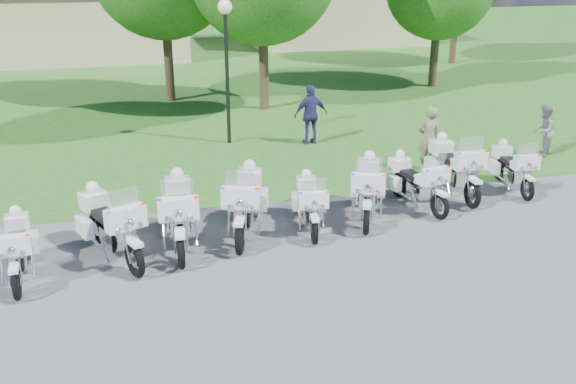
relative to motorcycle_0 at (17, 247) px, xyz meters
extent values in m
plane|color=#55555A|center=(4.79, -0.47, -0.61)|extent=(100.00, 100.00, 0.00)
cube|color=#29611E|center=(4.79, 26.53, -0.61)|extent=(100.00, 48.00, 0.01)
torus|color=black|center=(0.07, -0.91, -0.31)|extent=(0.16, 0.62, 0.62)
torus|color=black|center=(-0.05, 0.65, -0.31)|extent=(0.16, 0.62, 0.62)
cube|color=white|center=(0.07, -0.92, 0.01)|extent=(0.19, 0.41, 0.06)
cube|color=white|center=(0.05, -0.70, 0.35)|extent=(0.68, 0.27, 0.37)
cube|color=silver|center=(0.05, -0.64, 0.67)|extent=(0.52, 0.15, 0.35)
sphere|color=red|center=(0.35, -0.73, 0.53)|extent=(0.08, 0.08, 0.08)
cube|color=silver|center=(0.01, -0.11, -0.20)|extent=(0.35, 0.54, 0.31)
cube|color=white|center=(0.02, -0.33, 0.12)|extent=(0.33, 0.50, 0.20)
cube|color=black|center=(-0.01, 0.17, 0.10)|extent=(0.35, 0.59, 0.11)
cube|color=white|center=(0.24, 0.53, -0.15)|extent=(0.20, 0.49, 0.33)
cube|color=white|center=(-0.31, 0.49, -0.15)|extent=(0.20, 0.49, 0.33)
cube|color=white|center=(-0.05, 0.68, 0.23)|extent=(0.47, 0.40, 0.29)
sphere|color=white|center=(-0.05, 0.68, 0.47)|extent=(0.24, 0.24, 0.24)
torus|color=black|center=(2.15, -0.56, -0.26)|extent=(0.42, 0.72, 0.72)
torus|color=black|center=(1.42, 1.12, -0.26)|extent=(0.42, 0.72, 0.72)
cube|color=white|center=(2.16, -0.58, 0.12)|extent=(0.37, 0.51, 0.08)
cube|color=white|center=(2.05, -0.34, 0.52)|extent=(0.82, 0.55, 0.43)
cube|color=silver|center=(2.03, -0.28, 0.90)|extent=(0.61, 0.36, 0.41)
sphere|color=red|center=(2.40, -0.26, 0.73)|extent=(0.10, 0.10, 0.10)
sphere|color=#1426E5|center=(1.76, -0.53, 0.73)|extent=(0.10, 0.10, 0.10)
cube|color=silver|center=(1.78, 0.30, -0.13)|extent=(0.58, 0.70, 0.37)
cube|color=white|center=(1.88, 0.06, 0.25)|extent=(0.54, 0.65, 0.24)
cube|color=black|center=(1.65, 0.60, 0.23)|extent=(0.60, 0.76, 0.13)
cube|color=white|center=(1.78, 1.10, -0.07)|extent=(0.40, 0.59, 0.39)
cube|color=white|center=(1.19, 0.84, -0.07)|extent=(0.40, 0.59, 0.39)
cube|color=white|center=(1.41, 1.15, 0.38)|extent=(0.65, 0.60, 0.35)
sphere|color=white|center=(1.41, 1.15, 0.66)|extent=(0.28, 0.28, 0.28)
torus|color=black|center=(3.04, -0.41, -0.25)|extent=(0.20, 0.75, 0.74)
torus|color=black|center=(3.18, 1.47, -0.25)|extent=(0.20, 0.75, 0.74)
cube|color=white|center=(3.04, -0.43, 0.14)|extent=(0.23, 0.50, 0.08)
cube|color=white|center=(3.06, -0.16, 0.55)|extent=(0.81, 0.32, 0.44)
cube|color=silver|center=(3.07, -0.09, 0.94)|extent=(0.63, 0.18, 0.42)
sphere|color=red|center=(3.41, -0.25, 0.76)|extent=(0.10, 0.10, 0.10)
sphere|color=#1426E5|center=(2.70, -0.20, 0.76)|extent=(0.10, 0.10, 0.10)
cube|color=silver|center=(3.12, 0.55, -0.11)|extent=(0.42, 0.65, 0.38)
cube|color=white|center=(3.10, 0.28, 0.27)|extent=(0.40, 0.60, 0.24)
cube|color=black|center=(3.14, 0.88, 0.25)|extent=(0.43, 0.71, 0.13)
cube|color=white|center=(3.50, 1.28, -0.06)|extent=(0.24, 0.59, 0.40)
cube|color=white|center=(2.84, 1.32, -0.06)|extent=(0.24, 0.59, 0.40)
cube|color=white|center=(3.19, 1.50, 0.41)|extent=(0.56, 0.48, 0.35)
sphere|color=white|center=(3.19, 1.50, 0.69)|extent=(0.29, 0.29, 0.29)
torus|color=black|center=(4.27, -0.09, -0.25)|extent=(0.35, 0.74, 0.73)
torus|color=black|center=(4.83, 1.68, -0.25)|extent=(0.35, 0.74, 0.73)
cube|color=white|center=(4.27, -0.11, 0.13)|extent=(0.33, 0.52, 0.08)
cube|color=white|center=(4.35, 0.15, 0.54)|extent=(0.83, 0.49, 0.44)
cube|color=silver|center=(4.37, 0.21, 0.92)|extent=(0.62, 0.31, 0.41)
sphere|color=red|center=(4.66, -0.02, 0.74)|extent=(0.10, 0.10, 0.10)
sphere|color=#1426E5|center=(4.00, 0.19, 0.74)|extent=(0.10, 0.10, 0.10)
cube|color=silver|center=(4.56, 0.81, -0.12)|extent=(0.54, 0.69, 0.37)
cube|color=white|center=(4.48, 0.56, 0.26)|extent=(0.50, 0.65, 0.24)
cube|color=black|center=(4.66, 1.13, 0.24)|extent=(0.56, 0.76, 0.13)
cube|color=white|center=(5.09, 1.42, -0.07)|extent=(0.36, 0.60, 0.39)
cube|color=white|center=(4.47, 1.62, -0.07)|extent=(0.36, 0.60, 0.39)
cube|color=white|center=(4.84, 1.71, 0.39)|extent=(0.63, 0.57, 0.35)
sphere|color=white|center=(4.84, 1.71, 0.68)|extent=(0.28, 0.28, 0.28)
torus|color=black|center=(5.89, 0.00, -0.32)|extent=(0.21, 0.60, 0.59)
torus|color=black|center=(6.13, 1.49, -0.32)|extent=(0.21, 0.60, 0.59)
cube|color=white|center=(5.89, -0.02, -0.01)|extent=(0.22, 0.41, 0.06)
cube|color=white|center=(5.92, 0.20, 0.32)|extent=(0.66, 0.31, 0.35)
cube|color=silver|center=(5.93, 0.25, 0.63)|extent=(0.51, 0.18, 0.33)
sphere|color=red|center=(6.20, 0.11, 0.49)|extent=(0.08, 0.08, 0.08)
sphere|color=#1426E5|center=(5.64, 0.19, 0.49)|extent=(0.08, 0.08, 0.08)
cube|color=silver|center=(6.01, 0.76, -0.21)|extent=(0.38, 0.54, 0.30)
cube|color=white|center=(5.98, 0.55, 0.10)|extent=(0.35, 0.50, 0.19)
cube|color=black|center=(6.06, 1.02, 0.08)|extent=(0.38, 0.59, 0.11)
cube|color=white|center=(6.37, 1.31, -0.17)|extent=(0.23, 0.48, 0.32)
cube|color=white|center=(5.85, 1.40, -0.17)|extent=(0.23, 0.48, 0.32)
cube|color=white|center=(6.13, 1.51, 0.20)|extent=(0.48, 0.42, 0.28)
sphere|color=white|center=(6.13, 1.51, 0.43)|extent=(0.23, 0.23, 0.23)
torus|color=black|center=(7.14, 0.19, -0.27)|extent=(0.39, 0.70, 0.70)
torus|color=black|center=(7.80, 1.85, -0.27)|extent=(0.39, 0.70, 0.70)
cube|color=white|center=(7.13, 0.17, 0.10)|extent=(0.35, 0.50, 0.07)
cube|color=white|center=(7.23, 0.42, 0.49)|extent=(0.80, 0.51, 0.42)
cube|color=silver|center=(7.25, 0.48, 0.86)|extent=(0.59, 0.34, 0.39)
sphere|color=red|center=(7.52, 0.23, 0.69)|extent=(0.09, 0.09, 0.09)
sphere|color=#1426E5|center=(6.89, 0.48, 0.69)|extent=(0.09, 0.09, 0.09)
cube|color=silver|center=(7.48, 1.04, -0.14)|extent=(0.55, 0.68, 0.36)
cube|color=white|center=(7.38, 0.81, 0.23)|extent=(0.51, 0.63, 0.23)
cube|color=black|center=(7.59, 1.33, 0.21)|extent=(0.57, 0.74, 0.13)
cube|color=white|center=(8.03, 1.59, -0.09)|extent=(0.38, 0.58, 0.38)
cube|color=white|center=(7.45, 1.82, -0.09)|extent=(0.38, 0.58, 0.38)
cube|color=white|center=(7.81, 1.88, 0.35)|extent=(0.62, 0.58, 0.34)
sphere|color=white|center=(7.81, 1.88, 0.63)|extent=(0.27, 0.27, 0.27)
torus|color=black|center=(9.09, 0.58, -0.30)|extent=(0.25, 0.64, 0.63)
torus|color=black|center=(8.75, 2.15, -0.30)|extent=(0.25, 0.64, 0.63)
cube|color=white|center=(9.10, 0.56, 0.03)|extent=(0.25, 0.44, 0.07)
cube|color=white|center=(9.05, 0.79, 0.38)|extent=(0.71, 0.37, 0.38)
cube|color=silver|center=(9.03, 0.85, 0.71)|extent=(0.54, 0.22, 0.35)
sphere|color=red|center=(9.35, 0.80, 0.56)|extent=(0.08, 0.08, 0.08)
sphere|color=#1426E5|center=(8.76, 0.67, 0.56)|extent=(0.08, 0.08, 0.08)
cube|color=silver|center=(8.92, 1.38, -0.19)|extent=(0.43, 0.58, 0.32)
cube|color=white|center=(8.97, 1.16, 0.14)|extent=(0.40, 0.54, 0.21)
cube|color=black|center=(8.86, 1.66, 0.12)|extent=(0.44, 0.64, 0.11)
cube|color=white|center=(9.06, 2.07, -0.14)|extent=(0.27, 0.52, 0.34)
cube|color=white|center=(8.51, 1.95, -0.14)|extent=(0.27, 0.52, 0.34)
cube|color=white|center=(8.75, 2.18, 0.26)|extent=(0.52, 0.46, 0.30)
sphere|color=white|center=(8.75, 2.18, 0.50)|extent=(0.25, 0.25, 0.25)
torus|color=black|center=(10.16, 0.99, -0.26)|extent=(0.16, 0.73, 0.72)
torus|color=black|center=(10.21, 2.83, -0.26)|extent=(0.16, 0.73, 0.72)
cube|color=white|center=(10.16, 0.97, 0.12)|extent=(0.21, 0.48, 0.08)
cube|color=white|center=(10.17, 1.24, 0.52)|extent=(0.78, 0.28, 0.43)
cube|color=silver|center=(10.17, 1.31, 0.90)|extent=(0.61, 0.15, 0.41)
sphere|color=red|center=(10.51, 1.17, 0.73)|extent=(0.10, 0.10, 0.10)
sphere|color=#1426E5|center=(9.82, 1.19, 0.73)|extent=(0.10, 0.10, 0.10)
cube|color=silver|center=(10.19, 1.93, -0.13)|extent=(0.38, 0.61, 0.37)
cube|color=white|center=(10.18, 1.67, 0.25)|extent=(0.36, 0.57, 0.24)
cube|color=black|center=(10.20, 2.26, 0.23)|extent=(0.39, 0.68, 0.13)
cube|color=white|center=(10.53, 2.66, -0.07)|extent=(0.21, 0.57, 0.39)
cube|color=white|center=(9.89, 2.67, -0.07)|extent=(0.21, 0.57, 0.39)
cube|color=white|center=(10.21, 2.86, 0.38)|extent=(0.53, 0.45, 0.35)
sphere|color=white|center=(10.21, 2.86, 0.66)|extent=(0.28, 0.28, 0.28)
torus|color=black|center=(11.75, 1.11, -0.32)|extent=(0.18, 0.60, 0.59)
torus|color=black|center=(11.91, 2.61, -0.32)|extent=(0.18, 0.60, 0.59)
cube|color=white|center=(11.75, 1.09, -0.01)|extent=(0.20, 0.40, 0.06)
cube|color=white|center=(11.78, 1.32, 0.32)|extent=(0.66, 0.28, 0.36)
cube|color=silver|center=(11.78, 1.37, 0.63)|extent=(0.51, 0.16, 0.33)
sphere|color=red|center=(12.05, 1.23, 0.49)|extent=(0.08, 0.08, 0.08)
sphere|color=#1426E5|center=(11.49, 1.29, 0.49)|extent=(0.08, 0.08, 0.08)
cube|color=silver|center=(11.83, 1.88, -0.21)|extent=(0.35, 0.53, 0.30)
cube|color=white|center=(11.81, 1.67, 0.10)|extent=(0.33, 0.49, 0.20)
cube|color=black|center=(11.86, 2.15, 0.08)|extent=(0.36, 0.58, 0.11)
cube|color=white|center=(12.16, 2.45, -0.17)|extent=(0.21, 0.48, 0.32)
cube|color=white|center=(11.63, 2.51, -0.17)|extent=(0.21, 0.48, 0.32)
cube|color=white|center=(11.91, 2.64, 0.20)|extent=(0.46, 0.40, 0.28)
sphere|color=white|center=(11.91, 2.64, 0.44)|extent=(0.23, 0.23, 0.23)
cylinder|color=black|center=(5.35, 7.91, 1.44)|extent=(0.12, 0.12, 4.11)
sphere|color=white|center=(5.35, 7.91, 3.65)|extent=(0.44, 0.44, 0.44)
cylinder|color=#38281C|center=(4.00, 14.57, 1.32)|extent=(0.36, 0.36, 3.87)
cylinder|color=#38281C|center=(7.44, 12.24, 1.31)|extent=(0.36, 0.36, 3.84)
cylinder|color=#38281C|center=(15.77, 14.63, 1.01)|extent=(0.36, 0.36, 3.25)
cylinder|color=#38281C|center=(19.56, 20.00, 1.32)|extent=(0.36, 0.36, 3.86)
cube|color=#C6B98F|center=(-1.21, 27.53, 1.19)|extent=(14.00, 8.00, 3.60)
cube|color=#C6B98F|center=(15.79, 29.53, 1.19)|extent=(11.00, 7.00, 3.60)
imported|color=#887E5C|center=(10.35, 3.89, 0.31)|extent=(0.69, 0.47, 1.84)
imported|color=gray|center=(14.27, 4.21, 0.18)|extent=(0.97, 0.97, 1.59)
imported|color=navy|center=(7.88, 7.21, 0.34)|extent=(1.15, 0.57, 1.90)
camera|label=1|loc=(2.31, -11.91, 5.33)|focal=40.00mm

